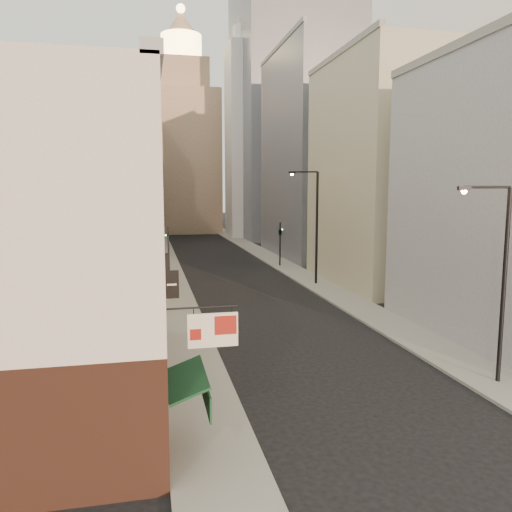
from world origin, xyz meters
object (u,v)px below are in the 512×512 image
(white_tower, at_px, (250,134))
(streetlamp_near, at_px, (499,273))
(clock_tower, at_px, (183,145))
(streetlamp_mid, at_px, (314,221))
(traffic_light_left, at_px, (168,241))
(traffic_light_right, at_px, (280,233))

(white_tower, distance_m, streetlamp_near, 73.10)
(white_tower, bearing_deg, streetlamp_near, -92.92)
(clock_tower, xyz_separation_m, streetlamp_mid, (7.12, -61.66, -11.79))
(clock_tower, distance_m, streetlamp_mid, 63.18)
(streetlamp_near, relative_size, traffic_light_left, 1.74)
(white_tower, height_order, traffic_light_left, white_tower)
(white_tower, bearing_deg, traffic_light_left, -111.93)
(streetlamp_near, bearing_deg, white_tower, 100.74)
(traffic_light_left, bearing_deg, streetlamp_near, 110.58)
(white_tower, distance_m, streetlamp_mid, 49.49)
(traffic_light_right, bearing_deg, traffic_light_left, 19.01)
(clock_tower, bearing_deg, streetlamp_near, -85.11)
(streetlamp_near, xyz_separation_m, streetlamp_mid, (-0.22, 24.07, 0.86))
(streetlamp_mid, xyz_separation_m, traffic_light_left, (-12.65, 6.62, -2.27))
(clock_tower, height_order, streetlamp_near, clock_tower)
(streetlamp_near, bearing_deg, streetlamp_mid, 104.18)
(streetlamp_mid, bearing_deg, traffic_light_left, 168.07)
(traffic_light_left, distance_m, traffic_light_right, 13.21)
(clock_tower, relative_size, traffic_light_left, 8.98)
(streetlamp_mid, bearing_deg, traffic_light_right, 106.65)
(clock_tower, relative_size, traffic_light_right, 8.98)
(clock_tower, xyz_separation_m, traffic_light_right, (6.94, -50.67, -13.82))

